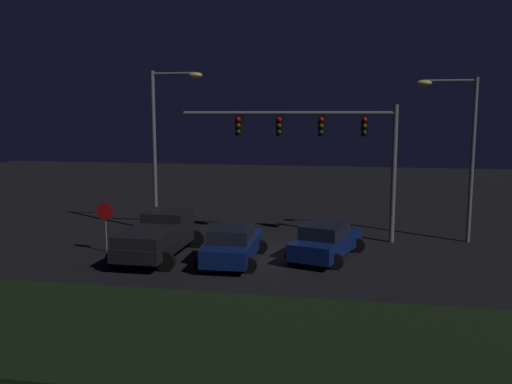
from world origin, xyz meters
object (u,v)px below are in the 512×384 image
car_sedan (326,241)px  stop_sign (105,218)px  traffic_signal_gantry (322,136)px  street_lamp_right (460,139)px  street_lamp_left (164,131)px  car_sedan_far (233,245)px  pickup_truck (160,233)px

car_sedan → stop_sign: (-9.58, -0.80, 0.82)m
traffic_signal_gantry → street_lamp_right: 6.42m
car_sedan → street_lamp_left: bearing=81.9°
car_sedan_far → traffic_signal_gantry: size_ratio=0.43×
car_sedan_far → street_lamp_right: street_lamp_right is taller
street_lamp_right → car_sedan_far: bearing=-150.2°
pickup_truck → stop_sign: stop_sign is taller
street_lamp_right → stop_sign: street_lamp_right is taller
traffic_signal_gantry → street_lamp_left: street_lamp_left is taller
street_lamp_left → street_lamp_right: street_lamp_left is taller
street_lamp_right → stop_sign: 16.64m
street_lamp_right → pickup_truck: bearing=-158.2°
pickup_truck → street_lamp_right: 14.49m
pickup_truck → car_sedan_far: 3.32m
pickup_truck → street_lamp_right: bearing=-67.2°
street_lamp_left → street_lamp_right: 14.44m
car_sedan_far → traffic_signal_gantry: traffic_signal_gantry is taller
traffic_signal_gantry → street_lamp_left: 8.07m
stop_sign → pickup_truck: bearing=-3.6°
car_sedan_far → pickup_truck: bearing=82.0°
car_sedan → car_sedan_far: same height
pickup_truck → car_sedan: size_ratio=1.15×
car_sedan → traffic_signal_gantry: 5.54m
traffic_signal_gantry → street_lamp_right: bearing=6.5°
car_sedan → traffic_signal_gantry: traffic_signal_gantry is taller
street_lamp_left → car_sedan: bearing=-24.7°
car_sedan_far → stop_sign: (-5.84, 0.53, 0.82)m
pickup_truck → street_lamp_left: size_ratio=0.66×
car_sedan_far → traffic_signal_gantry: bearing=-35.9°
car_sedan → street_lamp_left: 10.36m
car_sedan → traffic_signal_gantry: (-0.45, 3.48, 4.29)m
traffic_signal_gantry → car_sedan_far: bearing=-124.3°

